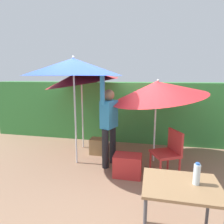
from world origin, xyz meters
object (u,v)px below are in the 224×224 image
at_px(person_vendor, 109,122).
at_px(crate_cardboard, 99,146).
at_px(umbrella_rainbow, 81,77).
at_px(folding_table, 181,192).
at_px(umbrella_yellow, 157,90).
at_px(umbrella_orange, 73,67).
at_px(chair_plastic, 169,151).
at_px(cooler_box, 127,165).
at_px(bottle_water, 197,174).

height_order(person_vendor, crate_cardboard, person_vendor).
relative_size(umbrella_rainbow, folding_table, 2.71).
xyz_separation_m(umbrella_rainbow, umbrella_yellow, (1.83, -0.46, -0.25)).
relative_size(umbrella_orange, folding_table, 2.82).
distance_m(umbrella_yellow, chair_plastic, 1.27).
relative_size(cooler_box, crate_cardboard, 1.24).
height_order(cooler_box, crate_cardboard, cooler_box).
relative_size(person_vendor, folding_table, 2.35).
relative_size(person_vendor, chair_plastic, 2.11).
bearing_deg(umbrella_yellow, crate_cardboard, 173.06).
distance_m(umbrella_rainbow, crate_cardboard, 1.75).
distance_m(crate_cardboard, bottle_water, 2.90).
relative_size(umbrella_yellow, crate_cardboard, 4.83).
bearing_deg(person_vendor, umbrella_orange, -175.52).
bearing_deg(umbrella_rainbow, bottle_water, -49.19).
xyz_separation_m(umbrella_yellow, cooler_box, (-0.50, -0.75, -1.38)).
relative_size(umbrella_orange, chair_plastic, 2.54).
relative_size(crate_cardboard, bottle_water, 1.73).
bearing_deg(umbrella_orange, crate_cardboard, 59.51).
bearing_deg(folding_table, crate_cardboard, 123.99).
bearing_deg(bottle_water, umbrella_yellow, 100.51).
bearing_deg(umbrella_rainbow, umbrella_yellow, -14.27).
bearing_deg(umbrella_yellow, bottle_water, -79.49).
bearing_deg(umbrella_rainbow, crate_cardboard, -30.48).
xyz_separation_m(umbrella_orange, chair_plastic, (1.89, -0.20, -1.53)).
bearing_deg(umbrella_orange, folding_table, -42.23).
xyz_separation_m(umbrella_rainbow, bottle_water, (2.21, -2.56, -0.98)).
xyz_separation_m(umbrella_rainbow, cooler_box, (1.33, -1.21, -1.63)).
distance_m(umbrella_yellow, cooler_box, 1.64).
distance_m(umbrella_orange, folding_table, 2.90).
height_order(umbrella_rainbow, umbrella_yellow, umbrella_rainbow).
height_order(cooler_box, bottle_water, bottle_water).
distance_m(chair_plastic, cooler_box, 0.81).
height_order(umbrella_rainbow, bottle_water, umbrella_rainbow).
height_order(person_vendor, cooler_box, person_vendor).
xyz_separation_m(chair_plastic, folding_table, (0.00, -1.51, 0.14)).
xyz_separation_m(cooler_box, bottle_water, (0.89, -1.36, 0.65)).
relative_size(umbrella_orange, crate_cardboard, 5.42).
bearing_deg(umbrella_rainbow, folding_table, -51.53).
relative_size(cooler_box, folding_table, 0.65).
bearing_deg(chair_plastic, umbrella_rainbow, 152.23).
bearing_deg(person_vendor, umbrella_yellow, 21.26).
bearing_deg(cooler_box, umbrella_yellow, 56.15).
relative_size(person_vendor, crate_cardboard, 4.52).
bearing_deg(umbrella_orange, umbrella_yellow, 14.33).
bearing_deg(crate_cardboard, umbrella_orange, -120.49).
bearing_deg(cooler_box, crate_cardboard, 131.74).
bearing_deg(person_vendor, umbrella_rainbow, 136.88).
bearing_deg(bottle_water, crate_cardboard, 126.90).
height_order(umbrella_orange, person_vendor, umbrella_orange).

